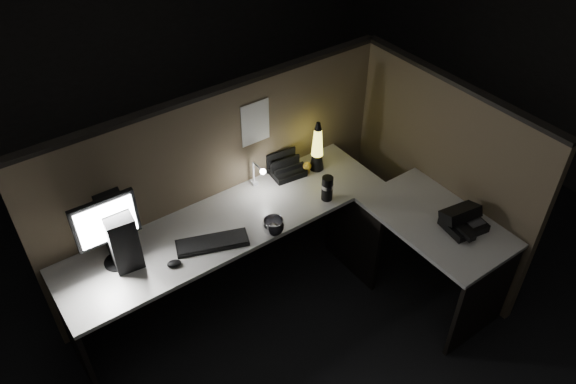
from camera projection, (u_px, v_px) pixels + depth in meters
floor at (298, 339)px, 3.89m from camera, size 6.00×6.00×0.00m
room_shell at (302, 148)px, 2.85m from camera, size 6.00×6.00×6.00m
partition_back at (222, 186)px, 3.99m from camera, size 2.66×0.06×1.50m
partition_right at (438, 177)px, 4.07m from camera, size 0.06×1.66×1.50m
desk at (298, 248)px, 3.76m from camera, size 2.60×1.60×0.73m
pc_tower at (118, 231)px, 3.39m from camera, size 0.20×0.38×0.38m
monitor at (107, 226)px, 3.27m from camera, size 0.38×0.16×0.49m
keyboard at (212, 243)px, 3.57m from camera, size 0.48×0.30×0.02m
mouse at (174, 264)px, 3.42m from camera, size 0.10×0.09×0.03m
clip_lamp at (258, 175)px, 3.92m from camera, size 0.04×0.17×0.21m
organizer at (286, 168)px, 4.12m from camera, size 0.26×0.23×0.18m
lava_lamp at (317, 150)px, 4.08m from camera, size 0.11×0.11×0.40m
travel_mug at (327, 188)px, 3.86m from camera, size 0.08×0.08×0.19m
steel_mug at (274, 226)px, 3.62m from camera, size 0.17×0.17×0.11m
figurine at (307, 166)px, 4.12m from camera, size 0.06×0.06×0.06m
pinned_paper at (255, 123)px, 3.81m from camera, size 0.22×0.00×0.32m
desk_phone at (462, 220)px, 3.66m from camera, size 0.28×0.29×0.15m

